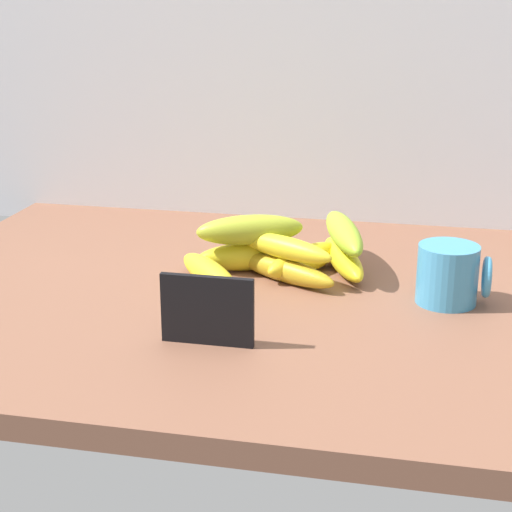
{
  "coord_description": "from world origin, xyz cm",
  "views": [
    {
      "loc": [
        18.45,
        -103.05,
        43.25
      ],
      "look_at": [
        -3.72,
        0.57,
        8.0
      ],
      "focal_mm": 58.0,
      "sensor_mm": 36.0,
      "label": 1
    }
  ],
  "objects_px": {
    "banana_4": "(304,260)",
    "banana_3": "(343,259)",
    "banana_6": "(250,230)",
    "banana_1": "(284,270)",
    "coffee_mug": "(450,274)",
    "banana_2": "(254,256)",
    "banana_5": "(344,233)",
    "chalkboard_sign": "(207,313)",
    "banana_7": "(285,247)",
    "banana_0": "(209,273)"
  },
  "relations": [
    {
      "from": "banana_4",
      "to": "banana_3",
      "type": "bearing_deg",
      "value": 21.64
    },
    {
      "from": "banana_6",
      "to": "banana_1",
      "type": "bearing_deg",
      "value": -26.56
    },
    {
      "from": "coffee_mug",
      "to": "banana_6",
      "type": "xyz_separation_m",
      "value": [
        -0.28,
        0.06,
        0.03
      ]
    },
    {
      "from": "banana_2",
      "to": "banana_5",
      "type": "relative_size",
      "value": 0.9
    },
    {
      "from": "chalkboard_sign",
      "to": "banana_7",
      "type": "bearing_deg",
      "value": 77.91
    },
    {
      "from": "banana_4",
      "to": "banana_5",
      "type": "relative_size",
      "value": 0.8
    },
    {
      "from": "banana_3",
      "to": "banana_5",
      "type": "height_order",
      "value": "banana_5"
    },
    {
      "from": "banana_0",
      "to": "banana_2",
      "type": "relative_size",
      "value": 0.92
    },
    {
      "from": "banana_4",
      "to": "banana_6",
      "type": "relative_size",
      "value": 0.98
    },
    {
      "from": "chalkboard_sign",
      "to": "banana_2",
      "type": "bearing_deg",
      "value": 90.51
    },
    {
      "from": "banana_2",
      "to": "banana_0",
      "type": "bearing_deg",
      "value": -119.97
    },
    {
      "from": "chalkboard_sign",
      "to": "banana_7",
      "type": "relative_size",
      "value": 0.68
    },
    {
      "from": "banana_3",
      "to": "banana_0",
      "type": "bearing_deg",
      "value": -149.84
    },
    {
      "from": "banana_1",
      "to": "banana_3",
      "type": "xyz_separation_m",
      "value": [
        0.08,
        0.06,
        0.0
      ]
    },
    {
      "from": "coffee_mug",
      "to": "banana_4",
      "type": "relative_size",
      "value": 0.62
    },
    {
      "from": "banana_4",
      "to": "banana_6",
      "type": "distance_m",
      "value": 0.09
    },
    {
      "from": "banana_3",
      "to": "banana_4",
      "type": "height_order",
      "value": "banana_4"
    },
    {
      "from": "banana_0",
      "to": "banana_5",
      "type": "distance_m",
      "value": 0.21
    },
    {
      "from": "banana_2",
      "to": "banana_3",
      "type": "distance_m",
      "value": 0.13
    },
    {
      "from": "coffee_mug",
      "to": "banana_1",
      "type": "relative_size",
      "value": 0.54
    },
    {
      "from": "chalkboard_sign",
      "to": "banana_2",
      "type": "height_order",
      "value": "chalkboard_sign"
    },
    {
      "from": "banana_2",
      "to": "banana_4",
      "type": "relative_size",
      "value": 1.12
    },
    {
      "from": "banana_5",
      "to": "banana_7",
      "type": "height_order",
      "value": "banana_5"
    },
    {
      "from": "banana_3",
      "to": "banana_6",
      "type": "bearing_deg",
      "value": -165.43
    },
    {
      "from": "chalkboard_sign",
      "to": "banana_3",
      "type": "relative_size",
      "value": 0.61
    },
    {
      "from": "chalkboard_sign",
      "to": "banana_1",
      "type": "distance_m",
      "value": 0.23
    },
    {
      "from": "chalkboard_sign",
      "to": "banana_7",
      "type": "xyz_separation_m",
      "value": [
        0.05,
        0.23,
        0.01
      ]
    },
    {
      "from": "banana_7",
      "to": "banana_2",
      "type": "bearing_deg",
      "value": 143.27
    },
    {
      "from": "chalkboard_sign",
      "to": "coffee_mug",
      "type": "bearing_deg",
      "value": 34.88
    },
    {
      "from": "banana_0",
      "to": "banana_5",
      "type": "relative_size",
      "value": 0.83
    },
    {
      "from": "banana_5",
      "to": "banana_7",
      "type": "bearing_deg",
      "value": -140.5
    },
    {
      "from": "chalkboard_sign",
      "to": "banana_2",
      "type": "distance_m",
      "value": 0.27
    },
    {
      "from": "chalkboard_sign",
      "to": "banana_5",
      "type": "distance_m",
      "value": 0.32
    },
    {
      "from": "banana_7",
      "to": "banana_0",
      "type": "bearing_deg",
      "value": -156.73
    },
    {
      "from": "banana_1",
      "to": "banana_6",
      "type": "relative_size",
      "value": 1.13
    },
    {
      "from": "banana_4",
      "to": "banana_5",
      "type": "height_order",
      "value": "banana_5"
    },
    {
      "from": "coffee_mug",
      "to": "banana_2",
      "type": "bearing_deg",
      "value": 164.62
    },
    {
      "from": "coffee_mug",
      "to": "banana_0",
      "type": "xyz_separation_m",
      "value": [
        -0.32,
        -0.0,
        -0.02
      ]
    },
    {
      "from": "banana_0",
      "to": "banana_2",
      "type": "height_order",
      "value": "banana_2"
    },
    {
      "from": "chalkboard_sign",
      "to": "banana_4",
      "type": "distance_m",
      "value": 0.28
    },
    {
      "from": "chalkboard_sign",
      "to": "banana_4",
      "type": "xyz_separation_m",
      "value": [
        0.07,
        0.27,
        -0.02
      ]
    },
    {
      "from": "banana_0",
      "to": "banana_2",
      "type": "bearing_deg",
      "value": 60.03
    },
    {
      "from": "banana_1",
      "to": "banana_7",
      "type": "bearing_deg",
      "value": 91.99
    },
    {
      "from": "banana_2",
      "to": "banana_4",
      "type": "height_order",
      "value": "banana_2"
    },
    {
      "from": "banana_4",
      "to": "banana_7",
      "type": "distance_m",
      "value": 0.05
    },
    {
      "from": "coffee_mug",
      "to": "banana_2",
      "type": "distance_m",
      "value": 0.29
    },
    {
      "from": "banana_5",
      "to": "banana_7",
      "type": "xyz_separation_m",
      "value": [
        -0.08,
        -0.06,
        -0.01
      ]
    },
    {
      "from": "banana_2",
      "to": "banana_7",
      "type": "relative_size",
      "value": 1.07
    },
    {
      "from": "banana_3",
      "to": "banana_5",
      "type": "xyz_separation_m",
      "value": [
        -0.0,
        0.0,
        0.04
      ]
    },
    {
      "from": "banana_2",
      "to": "banana_3",
      "type": "relative_size",
      "value": 0.96
    }
  ]
}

